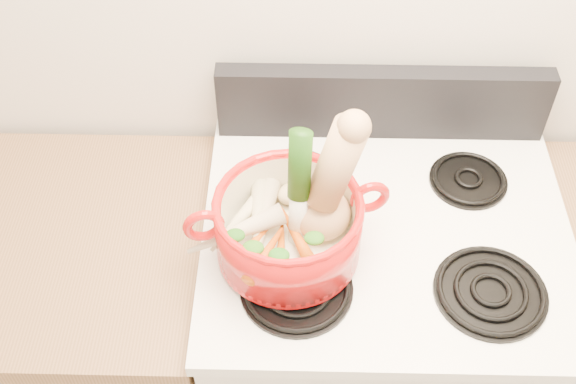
{
  "coord_description": "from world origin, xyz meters",
  "views": [
    {
      "loc": [
        -0.19,
        0.44,
        2.14
      ],
      "look_at": [
        -0.21,
        1.31,
        1.16
      ],
      "focal_mm": 45.0,
      "sensor_mm": 36.0,
      "label": 1
    }
  ],
  "objects_px": {
    "dutch_oven": "(288,227)",
    "squash": "(324,182)",
    "leek": "(299,189)",
    "stove_body": "(368,346)"
  },
  "relations": [
    {
      "from": "stove_body",
      "to": "leek",
      "type": "distance_m",
      "value": 0.71
    },
    {
      "from": "stove_body",
      "to": "leek",
      "type": "relative_size",
      "value": 3.24
    },
    {
      "from": "squash",
      "to": "leek",
      "type": "xyz_separation_m",
      "value": [
        -0.05,
        -0.01,
        -0.0
      ]
    },
    {
      "from": "stove_body",
      "to": "leek",
      "type": "bearing_deg",
      "value": -162.12
    },
    {
      "from": "dutch_oven",
      "to": "leek",
      "type": "xyz_separation_m",
      "value": [
        0.02,
        0.01,
        0.1
      ]
    },
    {
      "from": "dutch_oven",
      "to": "squash",
      "type": "relative_size",
      "value": 0.99
    },
    {
      "from": "squash",
      "to": "stove_body",
      "type": "bearing_deg",
      "value": -0.16
    },
    {
      "from": "stove_body",
      "to": "squash",
      "type": "xyz_separation_m",
      "value": [
        -0.14,
        -0.05,
        0.68
      ]
    },
    {
      "from": "dutch_oven",
      "to": "leek",
      "type": "height_order",
      "value": "leek"
    },
    {
      "from": "stove_body",
      "to": "squash",
      "type": "height_order",
      "value": "squash"
    }
  ]
}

